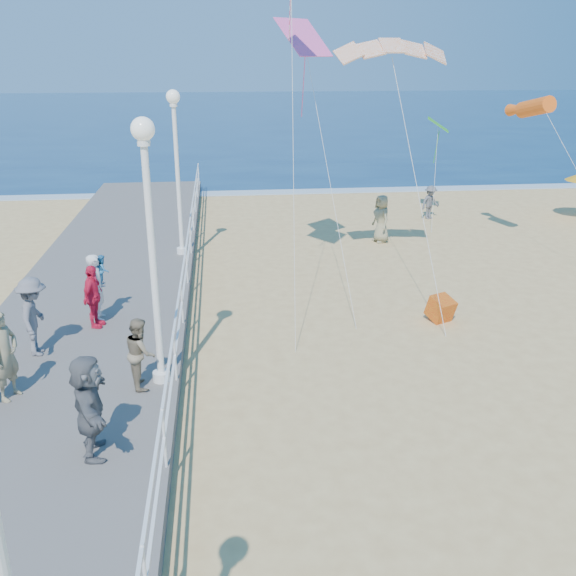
{
  "coord_description": "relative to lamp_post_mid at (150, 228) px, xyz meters",
  "views": [
    {
      "loc": [
        -4.01,
        -12.03,
        6.8
      ],
      "look_at": [
        -2.5,
        2.0,
        1.6
      ],
      "focal_mm": 40.0,
      "sensor_mm": 36.0,
      "label": 1
    }
  ],
  "objects": [
    {
      "name": "spectator_5",
      "position": [
        -0.93,
        -2.5,
        -2.34
      ],
      "size": [
        0.82,
        1.77,
        1.83
      ],
      "primitive_type": "imported",
      "rotation": [
        0.0,
        0.0,
        1.74
      ],
      "color": "slate",
      "rests_on": "boardwalk"
    },
    {
      "name": "woman_holding_toddler",
      "position": [
        -1.82,
        3.52,
        -2.41
      ],
      "size": [
        0.48,
        0.67,
        1.71
      ],
      "primitive_type": "imported",
      "rotation": [
        0.0,
        0.0,
        1.68
      ],
      "color": "silver",
      "rests_on": "boardwalk"
    },
    {
      "name": "spectator_3",
      "position": [
        -1.83,
        3.0,
        -2.47
      ],
      "size": [
        0.59,
        0.99,
        1.59
      ],
      "primitive_type": "imported",
      "rotation": [
        0.0,
        0.0,
        1.34
      ],
      "color": "red",
      "rests_on": "boardwalk"
    },
    {
      "name": "kite_diamond_green",
      "position": [
        10.4,
        14.27,
        0.34
      ],
      "size": [
        1.15,
        1.25,
        0.56
      ],
      "primitive_type": "cube",
      "rotation": [
        0.56,
        0.0,
        1.25
      ],
      "color": "green"
    },
    {
      "name": "spectator_6",
      "position": [
        -2.89,
        -0.38,
        -2.35
      ],
      "size": [
        0.65,
        0.78,
        1.83
      ],
      "primitive_type": "imported",
      "rotation": [
        0.0,
        0.0,
        1.19
      ],
      "color": "gray",
      "rests_on": "boardwalk"
    },
    {
      "name": "spectator_2",
      "position": [
        -2.85,
        1.59,
        -2.36
      ],
      "size": [
        0.75,
        1.21,
        1.81
      ],
      "primitive_type": "imported",
      "rotation": [
        0.0,
        0.0,
        1.64
      ],
      "color": "slate",
      "rests_on": "boardwalk"
    },
    {
      "name": "railing",
      "position": [
        0.3,
        0.0,
        -2.41
      ],
      "size": [
        0.05,
        42.0,
        0.55
      ],
      "color": "white",
      "rests_on": "boardwalk"
    },
    {
      "name": "ground",
      "position": [
        5.35,
        0.0,
        -3.66
      ],
      "size": [
        160.0,
        160.0,
        0.0
      ],
      "primitive_type": "plane",
      "color": "#DAB772",
      "rests_on": "ground"
    },
    {
      "name": "surf_line",
      "position": [
        5.35,
        20.5,
        -3.63
      ],
      "size": [
        160.0,
        1.2,
        0.04
      ],
      "primitive_type": "cube",
      "color": "silver",
      "rests_on": "ground"
    },
    {
      "name": "kite_diamond_pink",
      "position": [
        3.94,
        7.81,
        3.55
      ],
      "size": [
        1.81,
        1.76,
        1.07
      ],
      "primitive_type": "cube",
      "rotation": [
        0.79,
        0.0,
        0.71
      ],
      "color": "#F75BB0"
    },
    {
      "name": "spectator_1",
      "position": [
        -0.37,
        -0.16,
        -2.53
      ],
      "size": [
        0.71,
        0.82,
        1.47
      ],
      "primitive_type": "imported",
      "rotation": [
        0.0,
        0.0,
        1.8
      ],
      "color": "#827259",
      "rests_on": "boardwalk"
    },
    {
      "name": "beach_walker_a",
      "position": [
        10.35,
        14.37,
        -2.94
      ],
      "size": [
        1.07,
        0.91,
        1.44
      ],
      "primitive_type": "imported",
      "rotation": [
        0.0,
        0.0,
        0.5
      ],
      "color": "#57575C",
      "rests_on": "ground"
    },
    {
      "name": "beach_walker_c",
      "position": [
        7.37,
        11.05,
        -2.76
      ],
      "size": [
        0.8,
        1.01,
        1.8
      ],
      "primitive_type": "imported",
      "rotation": [
        0.0,
        0.0,
        -1.28
      ],
      "color": "gray",
      "rests_on": "ground"
    },
    {
      "name": "toddler_held",
      "position": [
        -1.67,
        3.67,
        -2.01
      ],
      "size": [
        0.34,
        0.42,
        0.8
      ],
      "primitive_type": "imported",
      "rotation": [
        0.0,
        0.0,
        1.68
      ],
      "color": "teal",
      "rests_on": "boardwalk"
    },
    {
      "name": "boardwalk",
      "position": [
        -2.15,
        0.0,
        -3.46
      ],
      "size": [
        5.0,
        44.0,
        0.4
      ],
      "primitive_type": "cube",
      "color": "slate",
      "rests_on": "ground"
    },
    {
      "name": "ocean",
      "position": [
        5.35,
        65.0,
        -3.65
      ],
      "size": [
        160.0,
        90.0,
        0.05
      ],
      "primitive_type": "cube",
      "color": "#0D2A50",
      "rests_on": "ground"
    },
    {
      "name": "kite_parafoil",
      "position": [
        6.27,
        6.61,
        3.31
      ],
      "size": [
        3.21,
        0.94,
        0.65
      ],
      "primitive_type": null,
      "rotation": [
        0.44,
        0.0,
        0.0
      ],
      "color": "orange"
    },
    {
      "name": "lamp_post_mid",
      "position": [
        0.0,
        0.0,
        0.0
      ],
      "size": [
        0.44,
        0.44,
        5.32
      ],
      "color": "white",
      "rests_on": "boardwalk"
    },
    {
      "name": "lamp_post_far",
      "position": [
        0.0,
        9.0,
        0.0
      ],
      "size": [
        0.44,
        0.44,
        5.32
      ],
      "color": "white",
      "rests_on": "boardwalk"
    },
    {
      "name": "kite_windsock",
      "position": [
        12.06,
        9.39,
        1.39
      ],
      "size": [
        0.99,
        2.57,
        1.06
      ],
      "primitive_type": "cylinder",
      "rotation": [
        1.36,
        0.0,
        0.17
      ],
      "color": "#F25B14"
    },
    {
      "name": "box_kite",
      "position": [
        7.1,
        3.32,
        -3.36
      ],
      "size": [
        0.8,
        0.87,
        0.74
      ],
      "primitive_type": "cube",
      "rotation": [
        0.31,
        0.0,
        0.43
      ],
      "color": "red",
      "rests_on": "ground"
    }
  ]
}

